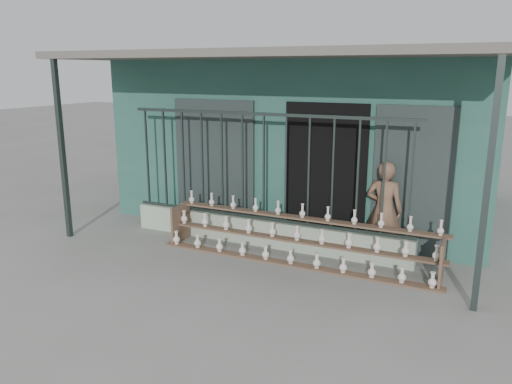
% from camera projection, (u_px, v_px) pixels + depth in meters
% --- Properties ---
extents(ground, '(60.00, 60.00, 0.00)m').
position_uv_depth(ground, '(227.00, 272.00, 7.38)').
color(ground, slate).
extents(workshop_building, '(7.40, 6.60, 3.21)m').
position_uv_depth(workshop_building, '(320.00, 131.00, 10.71)').
color(workshop_building, '#28554A').
rests_on(workshop_building, ground).
extents(parapet_wall, '(5.00, 0.20, 0.45)m').
position_uv_depth(parapet_wall, '(263.00, 232.00, 8.47)').
color(parapet_wall, '#A2B49A').
rests_on(parapet_wall, ground).
extents(security_fence, '(5.00, 0.04, 1.80)m').
position_uv_depth(security_fence, '(264.00, 168.00, 8.20)').
color(security_fence, '#283330').
rests_on(security_fence, parapet_wall).
extents(shelf_rack, '(4.50, 0.68, 0.85)m').
position_uv_depth(shelf_rack, '(296.00, 238.00, 7.77)').
color(shelf_rack, brown).
rests_on(shelf_rack, ground).
extents(elderly_woman, '(0.58, 0.39, 1.56)m').
position_uv_depth(elderly_woman, '(384.00, 210.00, 7.81)').
color(elderly_woman, brown).
rests_on(elderly_woman, ground).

